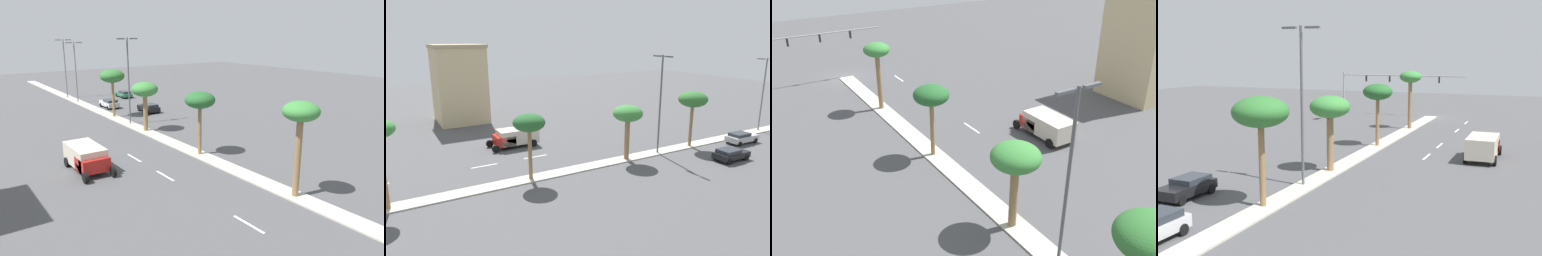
# 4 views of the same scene
# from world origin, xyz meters

# --- Properties ---
(ground_plane) EXTENTS (160.00, 160.00, 0.00)m
(ground_plane) POSITION_xyz_m (0.00, 37.25, 0.00)
(ground_plane) COLOR #4C4C4F
(median_curb) EXTENTS (1.80, 95.79, 0.12)m
(median_curb) POSITION_xyz_m (0.00, 47.90, 0.06)
(median_curb) COLOR #B7B2A3
(median_curb) RESTS_ON ground
(lane_stripe_mid) EXTENTS (0.20, 2.80, 0.01)m
(lane_stripe_mid) POSITION_xyz_m (-5.81, 11.39, 0.01)
(lane_stripe_mid) COLOR silver
(lane_stripe_mid) RESTS_ON ground
(lane_stripe_front) EXTENTS (0.20, 2.80, 0.01)m
(lane_stripe_front) POSITION_xyz_m (-5.81, 21.79, 0.01)
(lane_stripe_front) COLOR silver
(lane_stripe_front) RESTS_ON ground
(lane_stripe_right) EXTENTS (0.20, 2.80, 0.01)m
(lane_stripe_right) POSITION_xyz_m (-5.81, 27.64, 0.01)
(lane_stripe_right) COLOR silver
(lane_stripe_right) RESTS_ON ground
(palm_tree_mid) EXTENTS (2.72, 2.72, 7.25)m
(palm_tree_mid) POSITION_xyz_m (-0.02, 12.43, 6.22)
(palm_tree_mid) COLOR olive
(palm_tree_mid) RESTS_ON median_curb
(palm_tree_trailing) EXTENTS (3.03, 3.03, 6.36)m
(palm_tree_trailing) POSITION_xyz_m (0.07, 24.69, 5.52)
(palm_tree_trailing) COLOR olive
(palm_tree_trailing) RESTS_ON median_curb
(palm_tree_right) EXTENTS (3.26, 3.26, 6.07)m
(palm_tree_right) POSITION_xyz_m (0.15, 36.12, 5.10)
(palm_tree_right) COLOR olive
(palm_tree_right) RESTS_ON median_curb
(palm_tree_leading) EXTENTS (3.50, 3.50, 6.85)m
(palm_tree_leading) POSITION_xyz_m (0.24, 45.94, 5.90)
(palm_tree_leading) COLOR olive
(palm_tree_leading) RESTS_ON median_curb
(street_lamp_trailing) EXTENTS (2.90, 0.24, 11.29)m
(street_lamp_trailing) POSITION_xyz_m (0.23, 40.65, 6.63)
(street_lamp_trailing) COLOR #515459
(street_lamp_trailing) RESTS_ON median_curb
(street_lamp_left) EXTENTS (2.90, 0.24, 10.35)m
(street_lamp_left) POSITION_xyz_m (-0.12, 60.50, 6.15)
(street_lamp_left) COLOR slate
(street_lamp_left) RESTS_ON median_curb
(street_lamp_far) EXTENTS (2.90, 0.24, 10.70)m
(street_lamp_far) POSITION_xyz_m (-0.10, 66.38, 6.33)
(street_lamp_far) COLOR slate
(street_lamp_far) RESTS_ON median_curb
(sedan_black_front) EXTENTS (2.11, 4.10, 1.34)m
(sedan_black_front) POSITION_xyz_m (6.09, 46.05, 0.73)
(sedan_black_front) COLOR black
(sedan_black_front) RESTS_ON ground
(sedan_silver_far) EXTENTS (2.06, 4.39, 1.41)m
(sedan_silver_far) POSITION_xyz_m (2.54, 52.88, 0.77)
(sedan_silver_far) COLOR #B2B2B7
(sedan_silver_far) RESTS_ON ground
(sedan_green_leading) EXTENTS (1.97, 4.33, 1.26)m
(sedan_green_leading) POSITION_xyz_m (8.84, 60.66, 0.70)
(sedan_green_leading) COLOR #287047
(sedan_green_leading) RESTS_ON ground
(box_truck) EXTENTS (2.75, 6.13, 2.23)m
(box_truck) POSITION_xyz_m (-10.78, 27.00, 1.25)
(box_truck) COLOR #B21E19
(box_truck) RESTS_ON ground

